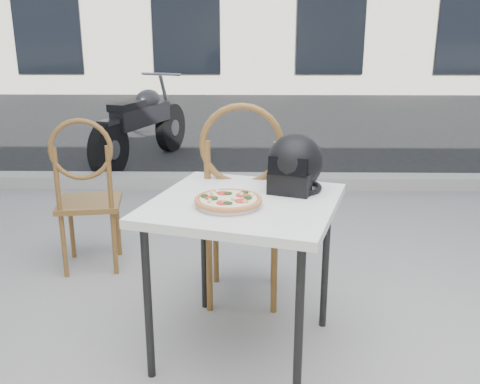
{
  "coord_description": "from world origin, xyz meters",
  "views": [
    {
      "loc": [
        -0.2,
        -2.15,
        1.5
      ],
      "look_at": [
        -0.24,
        0.11,
        0.82
      ],
      "focal_mm": 40.0,
      "sensor_mm": 36.0,
      "label": 1
    }
  ],
  "objects_px": {
    "plate": "(228,204)",
    "motorcycle": "(143,125)",
    "cafe_table_main": "(244,214)",
    "cafe_chair_main": "(243,196)",
    "helmet": "(294,166)",
    "cafe_chair_side": "(86,187)",
    "pizza": "(228,200)"
  },
  "relations": [
    {
      "from": "cafe_table_main",
      "to": "cafe_chair_side",
      "type": "distance_m",
      "value": 1.35
    },
    {
      "from": "pizza",
      "to": "motorcycle",
      "type": "relative_size",
      "value": 0.2
    },
    {
      "from": "helmet",
      "to": "cafe_chair_main",
      "type": "xyz_separation_m",
      "value": [
        -0.25,
        0.3,
        -0.24
      ]
    },
    {
      "from": "pizza",
      "to": "cafe_chair_side",
      "type": "relative_size",
      "value": 0.39
    },
    {
      "from": "cafe_chair_main",
      "to": "cafe_table_main",
      "type": "bearing_deg",
      "value": 93.78
    },
    {
      "from": "pizza",
      "to": "cafe_chair_main",
      "type": "relative_size",
      "value": 0.34
    },
    {
      "from": "helmet",
      "to": "motorcycle",
      "type": "distance_m",
      "value": 4.0
    },
    {
      "from": "cafe_chair_main",
      "to": "motorcycle",
      "type": "height_order",
      "value": "cafe_chair_main"
    },
    {
      "from": "plate",
      "to": "motorcycle",
      "type": "distance_m",
      "value": 4.13
    },
    {
      "from": "cafe_chair_side",
      "to": "motorcycle",
      "type": "xyz_separation_m",
      "value": [
        -0.23,
        2.97,
        -0.12
      ]
    },
    {
      "from": "plate",
      "to": "cafe_chair_main",
      "type": "distance_m",
      "value": 0.58
    },
    {
      "from": "plate",
      "to": "cafe_chair_main",
      "type": "bearing_deg",
      "value": 84.31
    },
    {
      "from": "helmet",
      "to": "motorcycle",
      "type": "height_order",
      "value": "helmet"
    },
    {
      "from": "pizza",
      "to": "cafe_table_main",
      "type": "bearing_deg",
      "value": 52.85
    },
    {
      "from": "cafe_table_main",
      "to": "motorcycle",
      "type": "distance_m",
      "value": 4.06
    },
    {
      "from": "plate",
      "to": "helmet",
      "type": "distance_m",
      "value": 0.41
    },
    {
      "from": "cafe_table_main",
      "to": "pizza",
      "type": "height_order",
      "value": "pizza"
    },
    {
      "from": "pizza",
      "to": "motorcycle",
      "type": "xyz_separation_m",
      "value": [
        -1.16,
        3.95,
        -0.35
      ]
    },
    {
      "from": "cafe_table_main",
      "to": "cafe_chair_main",
      "type": "xyz_separation_m",
      "value": [
        -0.01,
        0.47,
        -0.05
      ]
    },
    {
      "from": "helmet",
      "to": "motorcycle",
      "type": "bearing_deg",
      "value": 132.27
    },
    {
      "from": "plate",
      "to": "cafe_chair_side",
      "type": "bearing_deg",
      "value": 133.45
    },
    {
      "from": "motorcycle",
      "to": "pizza",
      "type": "bearing_deg",
      "value": -54.82
    },
    {
      "from": "cafe_table_main",
      "to": "pizza",
      "type": "bearing_deg",
      "value": -127.15
    },
    {
      "from": "pizza",
      "to": "cafe_chair_side",
      "type": "distance_m",
      "value": 1.37
    },
    {
      "from": "motorcycle",
      "to": "cafe_chair_side",
      "type": "bearing_deg",
      "value": -66.78
    },
    {
      "from": "cafe_chair_main",
      "to": "motorcycle",
      "type": "xyz_separation_m",
      "value": [
        -1.21,
        3.39,
        -0.2
      ]
    },
    {
      "from": "plate",
      "to": "cafe_chair_main",
      "type": "height_order",
      "value": "cafe_chair_main"
    },
    {
      "from": "cafe_table_main",
      "to": "helmet",
      "type": "xyz_separation_m",
      "value": [
        0.24,
        0.16,
        0.19
      ]
    },
    {
      "from": "cafe_table_main",
      "to": "cafe_chair_side",
      "type": "bearing_deg",
      "value": 138.22
    },
    {
      "from": "plate",
      "to": "motorcycle",
      "type": "relative_size",
      "value": 0.15
    },
    {
      "from": "cafe_table_main",
      "to": "cafe_chair_main",
      "type": "height_order",
      "value": "cafe_chair_main"
    },
    {
      "from": "cafe_table_main",
      "to": "plate",
      "type": "relative_size",
      "value": 3.41
    }
  ]
}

